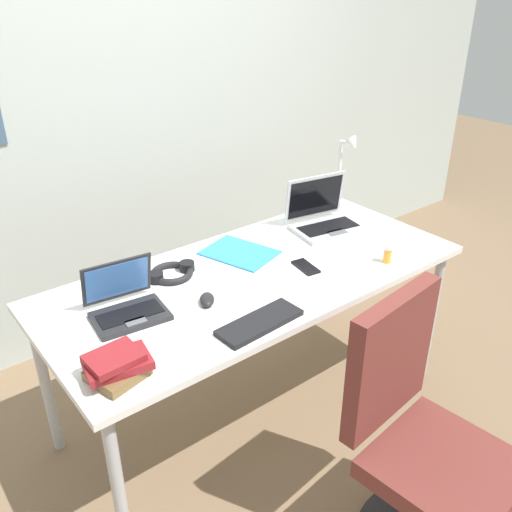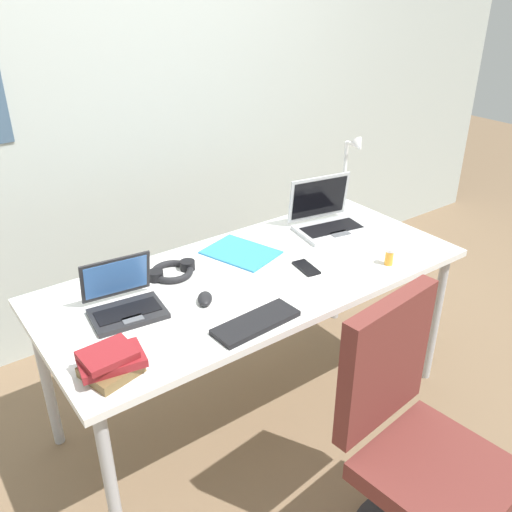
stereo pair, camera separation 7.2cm
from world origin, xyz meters
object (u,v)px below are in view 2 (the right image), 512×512
desk_lamp (349,173)px  laptop_near_mouse (124,302)px  paper_folder_by_keyboard (241,252)px  external_keyboard (256,323)px  book_stack (110,363)px  laptop_near_lamp (328,220)px  computer_mouse (205,299)px  cell_phone (306,268)px  headphones (172,271)px  pill_bottle (389,256)px  office_chair (417,463)px

desk_lamp → laptop_near_mouse: 1.39m
paper_folder_by_keyboard → desk_lamp: bearing=6.9°
external_keyboard → book_stack: bearing=170.7°
external_keyboard → book_stack: size_ratio=1.49×
laptop_near_lamp → paper_folder_by_keyboard: (-0.49, 0.04, -0.04)m
computer_mouse → external_keyboard: bearing=-41.3°
desk_lamp → computer_mouse: desk_lamp is taller
cell_phone → headphones: bearing=157.8°
pill_bottle → book_stack: 1.26m
cell_phone → book_stack: 0.96m
cell_phone → headphones: (-0.49, 0.29, 0.01)m
cell_phone → laptop_near_lamp: bearing=44.3°
cell_phone → book_stack: size_ratio=0.62×
desk_lamp → laptop_near_lamp: bearing=-153.8°
external_keyboard → office_chair: size_ratio=0.34×
laptop_near_lamp → laptop_near_mouse: laptop_near_lamp is taller
computer_mouse → paper_folder_by_keyboard: 0.43m
cell_phone → office_chair: size_ratio=0.14×
office_chair → pill_bottle: bearing=51.5°
cell_phone → office_chair: (-0.17, -0.79, -0.35)m
external_keyboard → paper_folder_by_keyboard: external_keyboard is taller
laptop_near_mouse → cell_phone: 0.78m
paper_folder_by_keyboard → office_chair: bearing=-91.5°
book_stack → office_chair: (0.77, -0.63, -0.38)m
desk_lamp → external_keyboard: (-1.03, -0.58, -0.19)m
desk_lamp → external_keyboard: desk_lamp is taller
computer_mouse → pill_bottle: 0.83m
cell_phone → office_chair: 0.88m
paper_folder_by_keyboard → laptop_near_mouse: bearing=-167.8°
cell_phone → paper_folder_by_keyboard: (-0.14, 0.28, -0.00)m
laptop_near_mouse → external_keyboard: size_ratio=0.88×
computer_mouse → cell_phone: 0.49m
headphones → office_chair: office_chair is taller
cell_phone → computer_mouse: bearing=-174.2°
desk_lamp → headphones: (-1.09, -0.08, -0.18)m
pill_bottle → office_chair: 0.87m
cell_phone → pill_bottle: size_ratio=1.72×
computer_mouse → office_chair: office_chair is taller
headphones → office_chair: bearing=-73.8°
laptop_near_lamp → paper_folder_by_keyboard: 0.50m
external_keyboard → book_stack: book_stack is taller
cell_phone → paper_folder_by_keyboard: cell_phone is taller
laptop_near_lamp → pill_bottle: (-0.04, -0.43, -0.01)m
laptop_near_mouse → headphones: laptop_near_mouse is taller
office_chair → external_keyboard: bearing=113.1°
desk_lamp → pill_bottle: 0.65m
book_stack → laptop_near_mouse: bearing=58.9°
laptop_near_lamp → book_stack: bearing=-162.7°
laptop_near_lamp → headphones: size_ratio=1.73×
book_stack → paper_folder_by_keyboard: book_stack is taller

